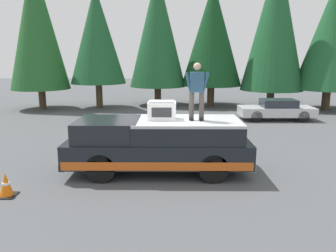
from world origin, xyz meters
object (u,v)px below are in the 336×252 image
Objects in this scene: person_on_truck_bed at (197,90)px; pickup_truck at (158,145)px; traffic_cone at (6,185)px; compressor_unit at (162,110)px; parked_car_silver at (277,110)px.

pickup_truck is at bearing 87.54° from person_on_truck_bed.
compressor_unit is at bearing -63.72° from traffic_cone.
traffic_cone is at bearing 136.08° from parked_car_silver.
person_on_truck_bed is 2.73× the size of traffic_cone.
pickup_truck is 1.06m from compressor_unit.
person_on_truck_bed reaches higher than parked_car_silver.
pickup_truck reaches higher than traffic_cone.
person_on_truck_bed reaches higher than traffic_cone.
traffic_cone is at bearing 115.96° from pickup_truck.
traffic_cone is (-1.86, 3.83, -0.58)m from pickup_truck.
parked_car_silver is 6.61× the size of traffic_cone.
person_on_truck_bed is at bearing -69.95° from traffic_cone.
person_on_truck_bed is 5.76m from traffic_cone.
parked_car_silver is at bearing -36.12° from pickup_truck.
pickup_truck is 10.80m from parked_car_silver.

